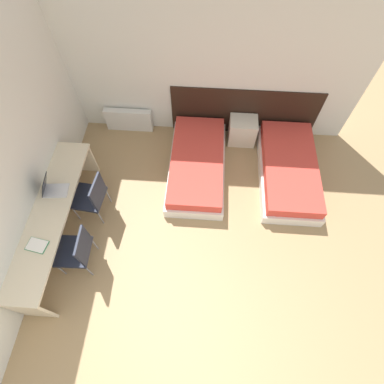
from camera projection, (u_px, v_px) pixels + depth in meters
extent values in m
plane|color=#9E7F56|center=(180.00, 359.00, 3.88)|extent=(20.00, 20.00, 0.00)
cube|color=silver|center=(200.00, 69.00, 4.77)|extent=(5.42, 0.05, 2.70)
cube|color=silver|center=(16.00, 163.00, 3.82)|extent=(0.05, 5.00, 2.70)
cube|color=black|center=(244.00, 112.00, 5.45)|extent=(2.65, 0.03, 1.00)
cube|color=silver|center=(197.00, 167.00, 5.31)|extent=(0.96, 1.94, 0.20)
cube|color=#CC3D33|center=(197.00, 161.00, 5.14)|extent=(0.88, 1.86, 0.19)
cube|color=silver|center=(287.00, 173.00, 5.25)|extent=(0.96, 1.94, 0.20)
cube|color=#CC3D33|center=(290.00, 166.00, 5.08)|extent=(0.88, 1.86, 0.19)
cube|color=beige|center=(242.00, 131.00, 5.55)|extent=(0.49, 0.39, 0.51)
cube|color=silver|center=(129.00, 120.00, 5.71)|extent=(0.89, 0.12, 0.47)
cube|color=beige|center=(50.00, 213.00, 4.17)|extent=(0.52, 2.50, 0.04)
cube|color=beige|center=(31.00, 311.00, 3.85)|extent=(0.47, 0.04, 0.69)
cube|color=beige|center=(81.00, 158.00, 5.11)|extent=(0.47, 0.04, 0.69)
cube|color=black|center=(89.00, 198.00, 4.63)|extent=(0.51, 0.51, 0.05)
cube|color=black|center=(98.00, 191.00, 4.40)|extent=(0.07, 0.42, 0.44)
cylinder|color=slate|center=(76.00, 213.00, 4.73)|extent=(0.02, 0.02, 0.40)
cylinder|color=slate|center=(85.00, 192.00, 4.94)|extent=(0.02, 0.02, 0.40)
cylinder|color=slate|center=(101.00, 217.00, 4.70)|extent=(0.02, 0.02, 0.40)
cylinder|color=slate|center=(109.00, 196.00, 4.90)|extent=(0.02, 0.02, 0.40)
cube|color=black|center=(73.00, 251.00, 4.18)|extent=(0.48, 0.48, 0.05)
cube|color=black|center=(83.00, 246.00, 3.97)|extent=(0.04, 0.42, 0.44)
cylinder|color=slate|center=(61.00, 270.00, 4.27)|extent=(0.02, 0.02, 0.40)
cylinder|color=slate|center=(68.00, 243.00, 4.48)|extent=(0.02, 0.02, 0.40)
cylinder|color=slate|center=(89.00, 271.00, 4.27)|extent=(0.02, 0.02, 0.40)
cylinder|color=slate|center=(95.00, 244.00, 4.47)|extent=(0.02, 0.02, 0.40)
cube|color=silver|center=(56.00, 191.00, 4.32)|extent=(0.36, 0.27, 0.02)
cube|color=black|center=(44.00, 185.00, 4.18)|extent=(0.17, 0.25, 0.32)
cube|color=#236B3D|center=(37.00, 245.00, 3.90)|extent=(0.29, 0.23, 0.01)
cube|color=white|center=(37.00, 245.00, 3.89)|extent=(0.28, 0.21, 0.01)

